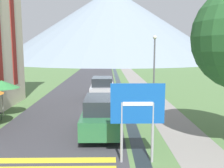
{
  "coord_description": "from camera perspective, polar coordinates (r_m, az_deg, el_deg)",
  "views": [
    {
      "loc": [
        -0.07,
        -4.04,
        4.15
      ],
      "look_at": [
        0.16,
        10.0,
        2.15
      ],
      "focal_mm": 40.0,
      "sensor_mm": 36.0,
      "label": 1
    }
  ],
  "objects": [
    {
      "name": "parked_car_far",
      "position": [
        20.7,
        -2.24,
        -0.9
      ],
      "size": [
        1.98,
        4.25,
        1.82
      ],
      "color": "#B2B2B7",
      "rests_on": "ground_plane"
    },
    {
      "name": "footpath",
      "position": [
        34.48,
        5.2,
        1.17
      ],
      "size": [
        2.2,
        60.0,
        0.01
      ],
      "color": "gray",
      "rests_on": "ground_plane"
    },
    {
      "name": "road_sign",
      "position": [
        9.02,
        5.85,
        -6.07
      ],
      "size": [
        1.94,
        0.11,
        2.93
      ],
      "color": "#9E9EA3",
      "rests_on": "ground_plane"
    },
    {
      "name": "road",
      "position": [
        34.37,
        -4.97,
        1.15
      ],
      "size": [
        6.4,
        60.0,
        0.01
      ],
      "color": "#38383D",
      "rests_on": "ground_plane"
    },
    {
      "name": "drainage_channel",
      "position": [
        34.31,
        1.21,
        1.16
      ],
      "size": [
        0.6,
        60.0,
        0.0
      ],
      "color": "black",
      "rests_on": "ground_plane"
    },
    {
      "name": "streetlamp",
      "position": [
        18.81,
        9.63,
        4.59
      ],
      "size": [
        0.28,
        0.28,
        5.11
      ],
      "color": "#515156",
      "rests_on": "ground_plane"
    },
    {
      "name": "cafe_umbrella_rear_green",
      "position": [
        16.53,
        -23.92,
        -0.06
      ],
      "size": [
        2.07,
        2.07,
        2.24
      ],
      "color": "#B7B2A8",
      "rests_on": "ground_plane"
    },
    {
      "name": "ground_plane",
      "position": [
        24.39,
        -0.75,
        -1.69
      ],
      "size": [
        160.0,
        160.0,
        0.0
      ],
      "primitive_type": "plane",
      "color": "#517542"
    },
    {
      "name": "mountain_distant",
      "position": [
        90.03,
        0.02,
        13.39
      ],
      "size": [
        76.58,
        76.58,
        24.86
      ],
      "color": "gray",
      "rests_on": "ground_plane"
    },
    {
      "name": "parked_car_near",
      "position": [
        12.48,
        -2.43,
        -6.95
      ],
      "size": [
        1.93,
        4.58,
        1.82
      ],
      "color": "#28663D",
      "rests_on": "ground_plane"
    }
  ]
}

